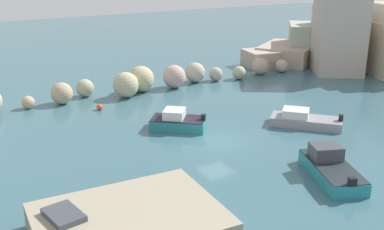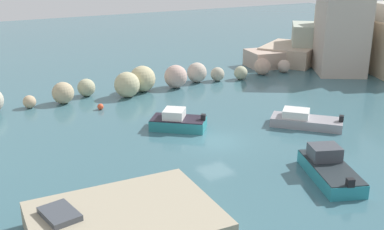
% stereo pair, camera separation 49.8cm
% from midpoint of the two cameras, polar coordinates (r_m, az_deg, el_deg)
% --- Properties ---
extents(cove_water, '(160.00, 160.00, 0.00)m').
position_cam_midpoint_polar(cove_water, '(36.58, 3.27, -3.21)').
color(cove_water, '#3A636E').
rests_on(cove_water, ground).
extents(cliff_headland_right, '(21.41, 22.08, 9.54)m').
position_cam_midpoint_polar(cliff_headland_right, '(62.85, 20.74, 8.18)').
color(cliff_headland_right, '#A7A69B').
rests_on(cliff_headland_right, ground).
extents(rock_breakwater, '(35.13, 4.46, 2.72)m').
position_cam_midpoint_polar(rock_breakwater, '(49.77, -5.08, 4.15)').
color(rock_breakwater, '#ADA998').
rests_on(rock_breakwater, ground).
extents(stone_dock, '(9.47, 7.24, 1.37)m').
position_cam_midpoint_polar(stone_dock, '(24.90, -7.48, -12.95)').
color(stone_dock, tan).
rests_on(stone_dock, ground).
extents(channel_buoy, '(0.57, 0.57, 0.57)m').
position_cam_midpoint_polar(channel_buoy, '(44.59, -10.68, 0.99)').
color(channel_buoy, '#E04C28').
rests_on(channel_buoy, cove_water).
extents(moored_boat_2, '(5.61, 5.70, 1.40)m').
position_cam_midpoint_polar(moored_boat_2, '(40.70, 13.77, -0.63)').
color(moored_boat_2, gray).
rests_on(moored_boat_2, cove_water).
extents(moored_boat_3, '(4.91, 4.57, 1.67)m').
position_cam_midpoint_polar(moored_boat_3, '(38.95, -1.38, -0.79)').
color(moored_boat_3, teal).
rests_on(moored_boat_3, cove_water).
extents(moored_boat_5, '(4.25, 6.21, 1.83)m').
position_cam_midpoint_polar(moored_boat_5, '(31.93, 16.66, -6.21)').
color(moored_boat_5, teal).
rests_on(moored_boat_5, cove_water).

